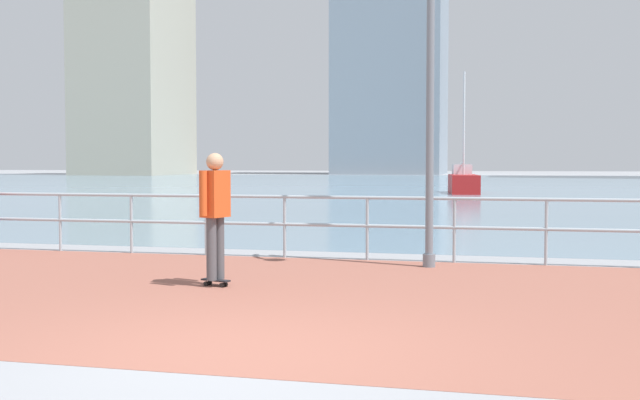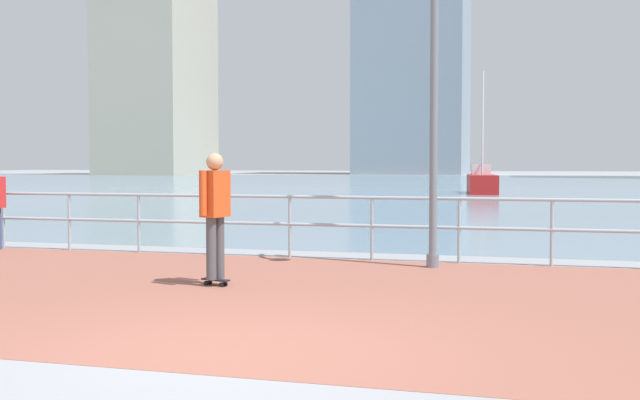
{
  "view_description": "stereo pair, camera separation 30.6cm",
  "coord_description": "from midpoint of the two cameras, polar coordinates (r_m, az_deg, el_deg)",
  "views": [
    {
      "loc": [
        2.11,
        -5.88,
        1.58
      ],
      "look_at": [
        -0.19,
        3.78,
        1.1
      ],
      "focal_mm": 42.71,
      "sensor_mm": 36.0,
      "label": 1
    },
    {
      "loc": [
        2.4,
        -5.81,
        1.58
      ],
      "look_at": [
        -0.19,
        3.78,
        1.1
      ],
      "focal_mm": 42.71,
      "sensor_mm": 36.0,
      "label": 2
    }
  ],
  "objects": [
    {
      "name": "brick_paving",
      "position": [
        9.11,
        -1.18,
        -7.21
      ],
      "size": [
        28.0,
        6.93,
        0.01
      ],
      "primitive_type": "cube",
      "color": "#935647",
      "rests_on": "ground"
    },
    {
      "name": "ground",
      "position": [
        45.93,
        10.56,
        0.75
      ],
      "size": [
        220.0,
        220.0,
        0.0
      ],
      "primitive_type": "plane",
      "color": "gray"
    },
    {
      "name": "tower_steel",
      "position": [
        113.46,
        5.33,
        11.55
      ],
      "size": [
        15.21,
        16.22,
        39.5
      ],
      "color": "#8493A3",
      "rests_on": "ground"
    },
    {
      "name": "skateboarder",
      "position": [
        9.83,
        -8.75,
        -0.49
      ],
      "size": [
        0.41,
        0.55,
        1.71
      ],
      "color": "black",
      "rests_on": "ground"
    },
    {
      "name": "waterfront_railing",
      "position": [
        12.39,
        2.86,
        -1.19
      ],
      "size": [
        25.25,
        0.06,
        1.05
      ],
      "color": "#9EADB7",
      "rests_on": "ground"
    },
    {
      "name": "tower_slate",
      "position": [
        108.29,
        -13.85,
        9.72
      ],
      "size": [
        12.03,
        14.72,
        31.3
      ],
      "color": "#B2AD99",
      "rests_on": "ground"
    },
    {
      "name": "harbor_water",
      "position": [
        57.22,
        11.12,
        1.14
      ],
      "size": [
        180.0,
        88.0,
        0.0
      ],
      "primitive_type": "cube",
      "color": "#6B899E",
      "rests_on": "ground"
    },
    {
      "name": "lamppost",
      "position": [
        11.55,
        7.53,
        10.25
      ],
      "size": [
        0.36,
        0.82,
        5.59
      ],
      "color": "slate",
      "rests_on": "ground"
    },
    {
      "name": "sailboat_ivory",
      "position": [
        41.0,
        10.47,
        1.37
      ],
      "size": [
        1.91,
        4.67,
        6.38
      ],
      "color": "#B21E1E",
      "rests_on": "ground"
    }
  ]
}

